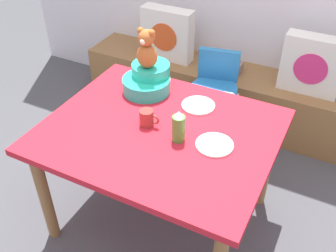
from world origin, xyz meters
The scene contains 13 objects.
ground_plane centered at (0.00, 0.00, 0.00)m, with size 8.00×8.00×0.00m, color #4C4C51.
window_bench centered at (0.00, 1.27, 0.23)m, with size 2.60×0.44×0.46m, color olive.
pillow_floral_left centered at (-0.59, 1.25, 0.68)m, with size 0.44×0.15×0.44m.
pillow_floral_right centered at (0.60, 1.25, 0.68)m, with size 0.44×0.15×0.44m.
book_stack centered at (-0.03, 1.27, 0.50)m, with size 0.20×0.14×0.08m, color slate.
dining_table centered at (0.00, 0.00, 0.64)m, with size 1.26×1.04×0.74m.
highchair centered at (0.01, 0.83, 0.52)m, with size 0.38×0.49×0.79m.
infant_seat_teal centered at (-0.26, 0.33, 0.81)m, with size 0.30×0.33×0.16m.
teddy_bear centered at (-0.26, 0.33, 1.02)m, with size 0.13×0.12×0.25m.
ketchup_bottle centered at (0.13, -0.04, 0.83)m, with size 0.07×0.07×0.18m.
coffee_mug centered at (-0.08, 0.00, 0.79)m, with size 0.12×0.08×0.09m.
dinner_plate_near centered at (0.32, 0.00, 0.75)m, with size 0.20×0.20×0.01m, color white.
dinner_plate_far centered at (0.10, 0.30, 0.75)m, with size 0.20×0.20×0.01m, color white.
Camera 1 is at (0.81, -1.50, 2.06)m, focal length 41.67 mm.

